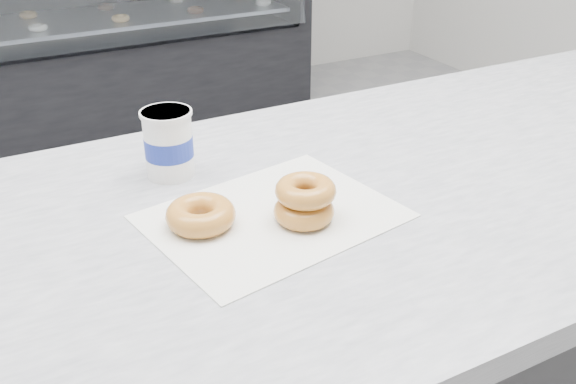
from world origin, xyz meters
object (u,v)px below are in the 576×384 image
(display_case, at_px, (76,38))
(donut_stack, at_px, (305,201))
(coffee_cup, at_px, (169,143))
(donut_single, at_px, (201,215))

(display_case, height_order, donut_stack, display_case)
(display_case, distance_m, donut_stack, 2.81)
(coffee_cup, bearing_deg, donut_stack, -52.26)
(donut_single, relative_size, donut_stack, 0.80)
(display_case, height_order, coffee_cup, display_case)
(donut_stack, relative_size, coffee_cup, 1.11)
(display_case, height_order, donut_single, display_case)
(donut_stack, distance_m, coffee_cup, 0.26)
(donut_single, bearing_deg, display_case, 83.06)
(donut_single, height_order, donut_stack, donut_stack)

